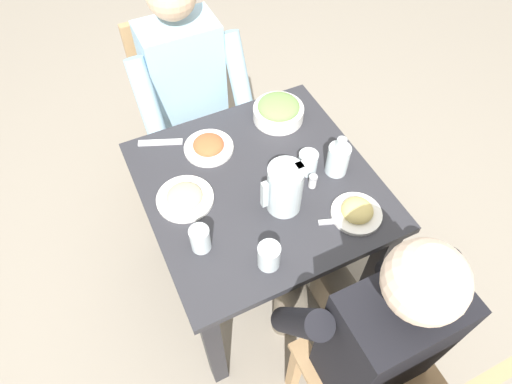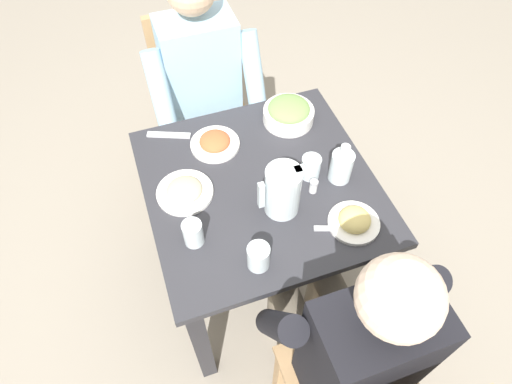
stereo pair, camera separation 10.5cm
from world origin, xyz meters
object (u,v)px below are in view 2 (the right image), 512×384
water_glass_center (258,257)px  salt_shaker (313,186)px  diner_far (346,330)px  plate_fries (354,221)px  plate_rice_curry (215,142)px  water_glass_by_pitcher (311,167)px  salad_bowl (289,113)px  water_glass_near_right (193,233)px  plate_beans (185,191)px  water_pitcher (282,191)px  dining_table (260,205)px  diner_near (207,97)px  oil_carafe (341,167)px  chair_near (199,93)px

water_glass_center → salt_shaker: 0.35m
diner_far → plate_fries: bearing=-119.0°
plate_rice_curry → water_glass_center: size_ratio=2.05×
plate_fries → water_glass_by_pitcher: size_ratio=2.00×
salad_bowl → water_glass_by_pitcher: salad_bowl is taller
water_glass_by_pitcher → water_glass_near_right: (0.47, 0.13, 0.00)m
plate_fries → plate_beans: (0.50, -0.31, -0.00)m
water_pitcher → plate_fries: bearing=144.9°
water_glass_center → water_glass_near_right: (0.17, -0.15, 0.00)m
water_glass_near_right → plate_fries: bearing=167.8°
dining_table → diner_far: (-0.07, 0.57, 0.08)m
dining_table → water_pitcher: size_ratio=4.28×
plate_rice_curry → water_glass_by_pitcher: bearing=138.4°
diner_near → plate_beans: size_ratio=5.96×
oil_carafe → water_glass_center: bearing=30.8°
salad_bowl → oil_carafe: bearing=100.9°
salad_bowl → water_glass_center: bearing=60.0°
diner_near → plate_fries: (-0.28, 0.84, 0.07)m
water_glass_center → diner_far: bearing=124.3°
dining_table → plate_beans: 0.31m
diner_near → plate_beans: bearing=67.1°
chair_near → plate_rice_curry: bearing=83.9°
chair_near → diner_near: diner_near is taller
salad_bowl → diner_near: bearing=-49.7°
salad_bowl → plate_fries: (-0.02, 0.53, -0.02)m
water_glass_center → oil_carafe: oil_carafe is taller
diner_far → salad_bowl: 0.85m
plate_rice_curry → salt_shaker: (-0.27, 0.32, 0.01)m
salad_bowl → salt_shaker: 0.36m
plate_rice_curry → water_glass_center: water_glass_center is taller
plate_beans → water_glass_center: water_glass_center is taller
chair_near → water_pitcher: water_pitcher is taller
diner_near → plate_rice_curry: (0.06, 0.34, 0.07)m
plate_fries → plate_beans: size_ratio=0.87×
plate_rice_curry → water_glass_near_right: 0.43m
chair_near → salad_bowl: bearing=116.8°
water_pitcher → plate_rice_curry: 0.39m
chair_near → water_pitcher: 0.95m
diner_far → water_pitcher: size_ratio=6.29×
diner_far → oil_carafe: bearing=-112.6°
water_glass_near_right → salt_shaker: bearing=-172.4°
plate_beans → oil_carafe: bearing=168.3°
water_pitcher → salad_bowl: 0.43m
salad_bowl → water_glass_near_right: bearing=40.2°
diner_near → oil_carafe: diner_near is taller
plate_fries → plate_rice_curry: (0.34, -0.50, -0.00)m
dining_table → plate_rice_curry: (0.10, -0.23, 0.15)m
plate_fries → salt_shaker: (0.07, -0.17, 0.01)m
diner_near → oil_carafe: bearing=116.8°
oil_carafe → salad_bowl: bearing=-79.1°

